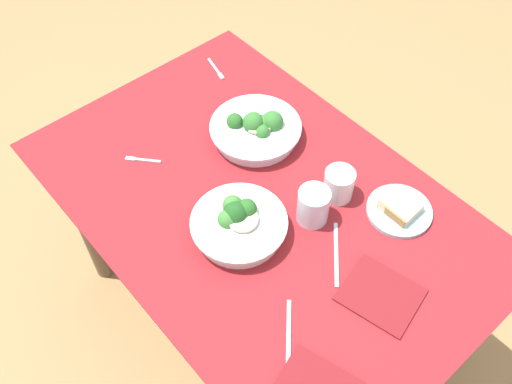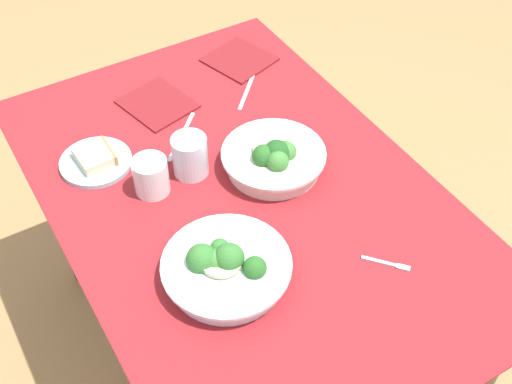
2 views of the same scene
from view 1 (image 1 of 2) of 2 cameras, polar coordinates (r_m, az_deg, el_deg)
The scene contains 12 objects.
ground_plane at distance 2.13m, azimuth 0.25°, elevation -12.39°, with size 6.00×6.00×0.00m, color #9E7547.
dining_table at distance 1.62m, azimuth 0.33°, elevation -3.46°, with size 1.27×0.83×0.71m.
broccoli_bowl_far at distance 1.65m, azimuth 0.04°, elevation 6.35°, with size 0.27×0.27×0.09m.
broccoli_bowl_near at distance 1.44m, azimuth -1.78°, elevation -3.17°, with size 0.25×0.25×0.09m.
bread_side_plate at distance 1.54m, azimuth 14.26°, elevation -1.72°, with size 0.17×0.17×0.04m.
water_glass_center at distance 1.52m, azimuth 8.33°, elevation 0.77°, with size 0.08×0.08×0.09m, color silver.
water_glass_side at distance 1.46m, azimuth 5.79°, elevation -1.38°, with size 0.08×0.08×0.10m, color silver.
fork_by_far_bowl at distance 1.65m, azimuth -11.48°, elevation 3.20°, with size 0.08×0.08×0.00m.
fork_by_near_bowl at distance 1.90m, azimuth -4.02°, elevation 12.20°, with size 0.11×0.04×0.00m.
table_knife_left at distance 1.44m, azimuth 8.08°, elevation -6.21°, with size 0.19×0.01×0.00m, color #B7B7BC.
table_knife_right at distance 1.32m, azimuth 3.29°, elevation -14.88°, with size 0.21×0.01×0.00m, color #B7B7BC.
napkin_folded_lower at distance 1.40m, azimuth 12.44°, elevation -10.06°, with size 0.18×0.15×0.01m, color maroon.
Camera 1 is at (0.68, -0.61, 1.93)m, focal length 39.68 mm.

